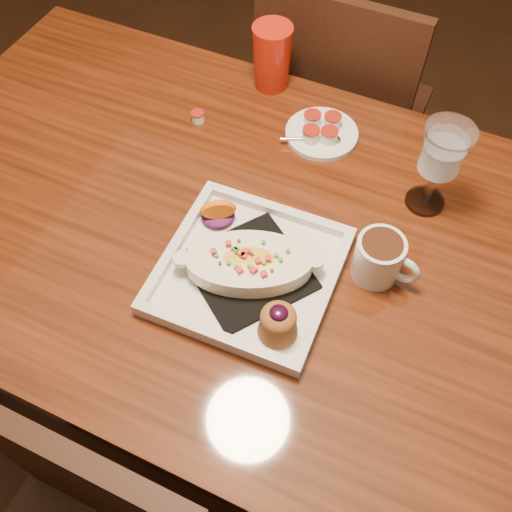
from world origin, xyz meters
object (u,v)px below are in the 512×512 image
at_px(goblet, 442,155).
at_px(saucer, 321,132).
at_px(chair_far, 339,116).
at_px(coffee_mug, 380,258).
at_px(table, 242,255).
at_px(red_tumbler, 272,57).
at_px(plate, 251,271).

height_order(goblet, saucer, goblet).
distance_m(chair_far, saucer, 0.43).
bearing_deg(coffee_mug, chair_far, 119.27).
height_order(table, saucer, saucer).
height_order(table, coffee_mug, coffee_mug).
relative_size(coffee_mug, red_tumbler, 0.81).
bearing_deg(red_tumbler, chair_far, 63.78).
bearing_deg(chair_far, saucer, 98.43).
height_order(table, plate, plate).
height_order(plate, goblet, goblet).
bearing_deg(coffee_mug, table, -172.31).
relative_size(goblet, red_tumbler, 1.29).
relative_size(table, plate, 4.78).
distance_m(table, coffee_mug, 0.30).
xyz_separation_m(table, saucer, (0.05, 0.29, 0.11)).
relative_size(table, red_tumbler, 10.13).
distance_m(coffee_mug, goblet, 0.22).
height_order(coffee_mug, goblet, goblet).
xyz_separation_m(chair_far, plate, (0.07, -0.73, 0.27)).
bearing_deg(red_tumbler, table, -74.21).
xyz_separation_m(goblet, saucer, (-0.25, 0.09, -0.12)).
height_order(coffee_mug, red_tumbler, red_tumbler).
distance_m(plate, red_tumbler, 0.53).
relative_size(chair_far, goblet, 4.87).
relative_size(chair_far, coffee_mug, 7.76).
bearing_deg(chair_far, red_tumbler, 63.78).
xyz_separation_m(plate, saucer, (-0.02, 0.39, -0.01)).
distance_m(goblet, red_tumbler, 0.46).
distance_m(table, plate, 0.17).
distance_m(plate, goblet, 0.40).
bearing_deg(goblet, chair_far, 125.39).
bearing_deg(plate, goblet, 50.23).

